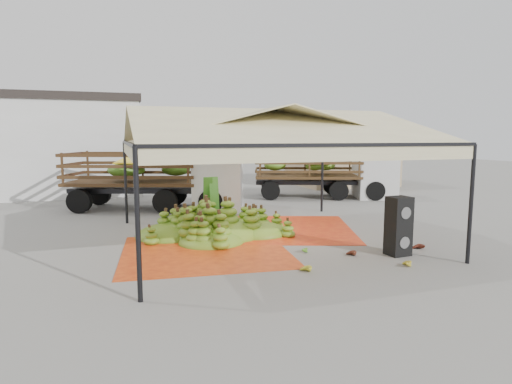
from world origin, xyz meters
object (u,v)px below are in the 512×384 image
object	(u,v)px
vendor	(213,192)
truck_left	(163,173)
speaker_stack	(399,226)
banana_heap	(217,218)
truck_right	(330,169)

from	to	relation	value
vendor	truck_left	distance (m)	2.60
speaker_stack	truck_left	xyz separation A→B (m)	(-5.15, 9.60, 0.80)
speaker_stack	truck_left	size ratio (longest dim) A/B	0.20
banana_heap	truck_left	bearing A→B (deg)	100.27
banana_heap	truck_right	distance (m)	10.22
banana_heap	speaker_stack	distance (m)	5.62
speaker_stack	vendor	bearing A→B (deg)	108.10
speaker_stack	vendor	xyz separation A→B (m)	(-3.30, 7.92, 0.08)
vendor	truck_left	xyz separation A→B (m)	(-1.85, 1.68, 0.72)
banana_heap	truck_right	size ratio (longest dim) A/B	0.68
banana_heap	truck_left	size ratio (longest dim) A/B	0.64
vendor	truck_right	distance (m)	7.37
banana_heap	truck_right	world-z (taller)	truck_right
speaker_stack	truck_left	world-z (taller)	truck_left
banana_heap	vendor	xyz separation A→B (m)	(0.81, 4.08, 0.33)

